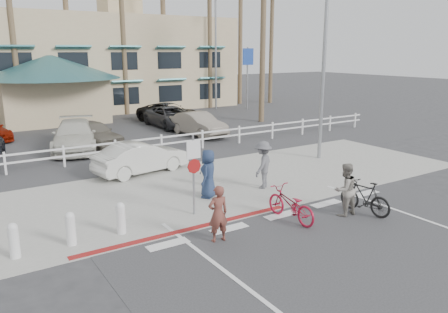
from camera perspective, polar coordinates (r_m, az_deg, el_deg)
ground at (r=13.80m, az=9.11°, el=-8.38°), size 140.00×140.00×0.00m
bike_path at (r=12.52m, az=15.31°, el=-11.09°), size 12.00×16.00×0.01m
sidewalk_plaza at (r=17.20m, az=-0.91°, el=-3.69°), size 22.00×7.00×0.01m
cross_street at (r=20.57m, az=-6.80°, el=-0.86°), size 40.00×5.00×0.01m
parking_lot at (r=29.23m, az=-15.04°, el=3.11°), size 50.00×16.00×0.01m
curb_red at (r=13.10m, az=-4.48°, el=-9.43°), size 7.00×0.25×0.02m
rail_fence at (r=22.43m, az=-7.94°, el=1.62°), size 29.40×0.16×1.00m
building at (r=41.82m, az=-18.54°, el=13.73°), size 28.00×16.00×11.30m
sign_post at (r=13.77m, az=-4.01°, el=-1.91°), size 0.50×0.10×2.90m
bollard_0 at (r=12.95m, az=-13.33°, el=-7.84°), size 0.26×0.26×0.95m
bollard_1 at (r=12.60m, az=-19.39°, el=-8.88°), size 0.26×0.26×0.95m
bollard_2 at (r=12.41m, az=-25.76°, el=-9.87°), size 0.26×0.26×0.95m
streetlight_0 at (r=21.29m, az=12.90°, el=11.64°), size 0.60×2.00×9.00m
streetlight_1 at (r=39.30m, az=-1.08°, el=13.14°), size 0.60×2.00×9.50m
info_sign at (r=38.82m, az=3.06°, el=10.24°), size 1.20×0.16×5.60m
palm_3 at (r=34.81m, az=-26.03°, el=15.44°), size 4.00×4.00×14.00m
palm_4 at (r=36.56m, az=-19.86°, el=16.64°), size 4.00×4.00×15.00m
palm_5 at (r=36.72m, az=-13.06°, el=15.50°), size 4.00×4.00×13.00m
palm_6 at (r=39.30m, az=-7.97°, el=18.49°), size 4.00×4.00×17.00m
palm_7 at (r=40.20m, az=-1.88°, el=16.36°), size 4.00×4.00×14.00m
palm_8 at (r=43.23m, az=2.16°, el=16.84°), size 4.00×4.00×15.00m
palm_9 at (r=44.19m, az=6.23°, el=15.40°), size 4.00×4.00×13.00m
palm_11 at (r=32.20m, az=5.14°, el=16.97°), size 4.00×4.00×14.00m
bike_red at (r=13.68m, az=8.66°, el=-6.22°), size 0.76×2.02×1.05m
rider_red at (r=12.02m, az=-0.78°, el=-7.49°), size 0.63×0.45×1.61m
bike_black at (r=14.82m, az=17.91°, el=-5.07°), size 0.75×1.87×1.10m
rider_black at (r=14.37m, az=15.52°, el=-4.18°), size 0.86×0.68×1.72m
pedestrian_a at (r=16.62m, az=5.09°, el=-1.10°), size 1.36×1.22×1.83m
pedestrian_child at (r=17.02m, az=-2.38°, el=-2.00°), size 0.68×0.41×1.08m
pedestrian_b at (r=15.51m, az=-2.06°, el=-2.28°), size 1.01×1.00×1.76m
car_white_sedan at (r=19.01m, az=-10.77°, el=-0.14°), size 4.28×2.12×1.35m
lot_car_1 at (r=24.29m, az=-18.90°, el=2.59°), size 3.61×5.71×1.54m
lot_car_2 at (r=24.81m, az=-16.75°, el=2.87°), size 2.73×4.56×1.45m
lot_car_3 at (r=26.98m, az=-3.36°, el=4.25°), size 1.99×4.49×1.43m
lot_car_5 at (r=32.37m, az=-7.20°, el=5.70°), size 4.02×5.47×1.38m
lot_car_6 at (r=30.18m, az=-6.88°, el=5.14°), size 2.35×5.04×1.39m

